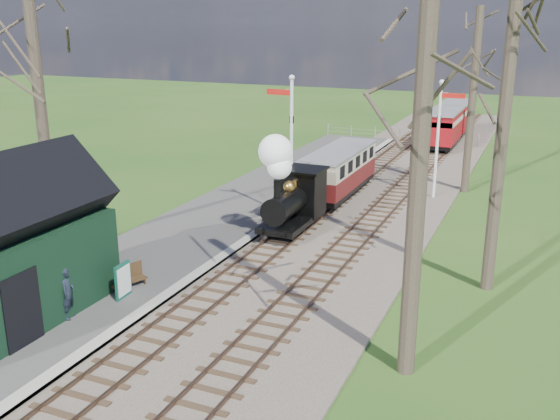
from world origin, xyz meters
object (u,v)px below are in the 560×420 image
Objects in this scene: locomotive at (291,189)px; semaphore_far at (440,131)px; coach at (339,170)px; sign_board at (123,280)px; person at (68,293)px; semaphore_near at (290,138)px; station_shed at (4,250)px; bench at (126,277)px; red_carriage_b at (455,117)px; red_carriage_a at (443,128)px.

semaphore_far is at bearing 60.31° from locomotive.
locomotive is at bearing -90.11° from coach.
sign_board is 0.72× the size of person.
semaphore_near is at bearing -99.99° from coach.
station_shed is 3.92m from bench.
bench is (-2.66, -7.19, -1.39)m from locomotive.
semaphore_far is 18.92m from person.
locomotive is at bearing 67.43° from station_shed.
semaphore_near is at bearing -30.32° from person.
red_carriage_b reaches higher than person.
red_carriage_a is 27.93m from bench.
semaphore_near is 1.51× the size of locomotive.
locomotive is at bearing -65.91° from semaphore_near.
person is at bearing -93.44° from bench.
bench is at bearing -102.09° from semaphore_near.
bench is (-2.67, -13.25, -0.88)m from coach.
semaphore_far is 18.21m from red_carriage_b.
semaphore_near reaches higher than coach.
semaphore_far is at bearing -81.94° from red_carriage_a.
sign_board is at bearing -99.23° from coach.
red_carriage_a is at bearing 79.59° from coach.
coach is (4.30, 16.37, -0.86)m from station_shed.
red_carriage_a is (-1.77, 12.52, -1.90)m from semaphore_far.
coach is at bearing 89.89° from locomotive.
red_carriage_a and red_carriage_b have the same top height.
coach is 1.34× the size of red_carriage_b.
sign_board is at bearing -99.82° from red_carriage_a.
locomotive is at bearing -97.36° from red_carriage_a.
station_shed is 11.17m from locomotive.
semaphore_near reaches higher than bench.
sign_board is at bearing -105.96° from locomotive.
locomotive is at bearing 69.70° from bench.
red_carriage_b is (2.60, 19.66, 0.04)m from coach.
semaphore_near is 4.86× the size of bench.
person is (-7.19, -17.33, -2.39)m from semaphore_far.
coach is 13.55m from bench.
semaphore_near is 1.27× the size of red_carriage_a.
red_carriage_b reaches higher than coach.
locomotive is 3.22× the size of bench.
bench is at bearing -23.50° from person.
coach is (0.01, 6.06, -0.51)m from locomotive.
red_carriage_b is at bearing 84.20° from locomotive.
person is at bearing -100.29° from red_carriage_a.
sign_board is (-1.50, -9.57, -2.87)m from semaphore_near.
locomotive is 0.84× the size of red_carriage_b.
semaphore_far reaches higher than bench.
station_shed is 1.28× the size of red_carriage_b.
red_carriage_a is (3.37, 18.52, -2.17)m from semaphore_near.
locomotive is 20.39m from red_carriage_a.
station_shed reaches higher than bench.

